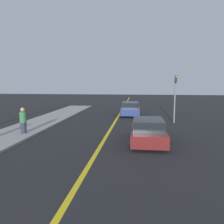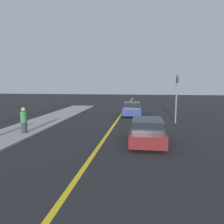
{
  "view_description": "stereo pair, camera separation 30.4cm",
  "coord_description": "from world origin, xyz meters",
  "views": [
    {
      "loc": [
        1.9,
        -0.32,
        3.25
      ],
      "look_at": [
        0.27,
        13.26,
        1.41
      ],
      "focal_mm": 35.0,
      "sensor_mm": 36.0,
      "label": 1
    },
    {
      "loc": [
        2.2,
        -0.28,
        3.25
      ],
      "look_at": [
        0.27,
        13.26,
        1.41
      ],
      "focal_mm": 35.0,
      "sensor_mm": 36.0,
      "label": 2
    }
  ],
  "objects": [
    {
      "name": "car_ahead_center",
      "position": [
        1.13,
        21.41,
        0.65
      ],
      "size": [
        2.0,
        4.04,
        1.33
      ],
      "rotation": [
        0.0,
        0.0,
        0.03
      ],
      "color": "navy",
      "rests_on": "ground_plane"
    },
    {
      "name": "pedestrian_mid_group",
      "position": [
        -5.18,
        12.28,
        0.91
      ],
      "size": [
        0.41,
        0.41,
        1.61
      ],
      "color": "#282D3D",
      "rests_on": "sidewalk_left"
    },
    {
      "name": "car_near_right_lane",
      "position": [
        2.46,
        11.54,
        0.62
      ],
      "size": [
        1.94,
        4.09,
        1.31
      ],
      "rotation": [
        0.0,
        0.0,
        0.0
      ],
      "color": "maroon",
      "rests_on": "ground_plane"
    },
    {
      "name": "sidewalk_left",
      "position": [
        -5.87,
        14.37,
        0.06
      ],
      "size": [
        2.96,
        28.75,
        0.12
      ],
      "color": "gray",
      "rests_on": "ground_plane"
    },
    {
      "name": "traffic_light",
      "position": [
        4.82,
        17.57,
        2.36
      ],
      "size": [
        0.18,
        0.4,
        3.82
      ],
      "color": "slate",
      "rests_on": "ground_plane"
    },
    {
      "name": "road_center_line",
      "position": [
        0.0,
        18.0,
        0.0
      ],
      "size": [
        0.2,
        60.0,
        0.01
      ],
      "color": "gold",
      "rests_on": "ground_plane"
    }
  ]
}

